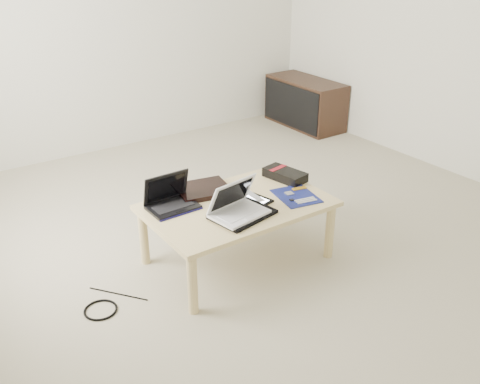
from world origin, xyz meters
TOP-DOWN VIEW (x-y plane):
  - ground at (0.00, 0.00)m, footprint 4.00×4.00m
  - coffee_table at (-0.34, -0.35)m, footprint 1.10×0.70m
  - media_cabinet at (1.77, 1.45)m, footprint 0.41×0.90m
  - book at (-0.43, -0.10)m, footprint 0.37×0.33m
  - netbook at (-0.69, -0.17)m, footprint 0.29×0.22m
  - tablet at (-0.28, -0.40)m, footprint 0.28×0.24m
  - remote at (-0.21, -0.34)m, footprint 0.05×0.21m
  - neoprene_sleeve at (-0.41, -0.50)m, footprint 0.39×0.31m
  - white_laptop at (-0.44, -0.49)m, footprint 0.34×0.27m
  - motherboard at (0.02, -0.48)m, footprint 0.28×0.32m
  - gpu_box at (0.13, -0.24)m, footprint 0.20×0.31m
  - cable_coil at (-0.53, -0.44)m, footprint 0.12×0.12m
  - floor_cable_coil at (-1.26, -0.36)m, footprint 0.22×0.22m
  - floor_cable_trail at (-1.12, -0.27)m, footprint 0.23×0.30m

SIDE VIEW (x-z plane):
  - ground at x=0.00m, z-range 0.00..0.00m
  - floor_cable_trail at x=-1.12m, z-range 0.00..0.01m
  - floor_cable_coil at x=-1.26m, z-range 0.00..0.01m
  - media_cabinet at x=1.77m, z-range 0.00..0.50m
  - coffee_table at x=-0.34m, z-range 0.15..0.55m
  - motherboard at x=0.02m, z-range 0.40..0.41m
  - cable_coil at x=-0.53m, z-range 0.40..0.41m
  - tablet at x=-0.28m, z-range 0.40..0.41m
  - remote at x=-0.21m, z-range 0.40..0.42m
  - neoprene_sleeve at x=-0.41m, z-range 0.40..0.42m
  - book at x=-0.43m, z-range 0.40..0.43m
  - gpu_box at x=0.13m, z-range 0.40..0.46m
  - netbook at x=-0.69m, z-range 0.34..0.55m
  - white_laptop at x=-0.44m, z-range 0.36..0.57m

